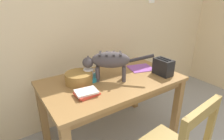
# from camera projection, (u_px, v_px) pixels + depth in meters

# --- Properties ---
(wall_rear) EXTENTS (5.21, 0.11, 2.50)m
(wall_rear) POSITION_uv_depth(u_px,v_px,m) (81.00, 21.00, 2.12)
(wall_rear) COLOR beige
(wall_rear) RESTS_ON ground_plane
(dining_table) EXTENTS (1.38, 0.80, 0.75)m
(dining_table) POSITION_uv_depth(u_px,v_px,m) (112.00, 87.00, 1.88)
(dining_table) COLOR olive
(dining_table) RESTS_ON ground_plane
(cat) EXTENTS (0.58, 0.42, 0.29)m
(cat) POSITION_uv_depth(u_px,v_px,m) (109.00, 61.00, 1.76)
(cat) COLOR #474042
(cat) RESTS_ON dining_table
(saucer_bowl) EXTENTS (0.20, 0.20, 0.04)m
(saucer_bowl) POSITION_uv_depth(u_px,v_px,m) (89.00, 78.00, 1.83)
(saucer_bowl) COLOR teal
(saucer_bowl) RESTS_ON dining_table
(coffee_mug) EXTENTS (0.13, 0.09, 0.08)m
(coffee_mug) POSITION_uv_depth(u_px,v_px,m) (89.00, 72.00, 1.81)
(coffee_mug) COLOR white
(coffee_mug) RESTS_ON saucer_bowl
(magazine) EXTENTS (0.32, 0.29, 0.01)m
(magazine) POSITION_uv_depth(u_px,v_px,m) (141.00, 68.00, 2.12)
(magazine) COLOR purple
(magazine) RESTS_ON dining_table
(book_stack) EXTENTS (0.21, 0.16, 0.04)m
(book_stack) POSITION_uv_depth(u_px,v_px,m) (87.00, 93.00, 1.55)
(book_stack) COLOR red
(book_stack) RESTS_ON dining_table
(wicker_basket) EXTENTS (0.26, 0.26, 0.11)m
(wicker_basket) POSITION_uv_depth(u_px,v_px,m) (79.00, 78.00, 1.75)
(wicker_basket) COLOR olive
(wicker_basket) RESTS_ON dining_table
(toaster) EXTENTS (0.12, 0.20, 0.18)m
(toaster) POSITION_uv_depth(u_px,v_px,m) (163.00, 67.00, 1.93)
(toaster) COLOR black
(toaster) RESTS_ON dining_table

